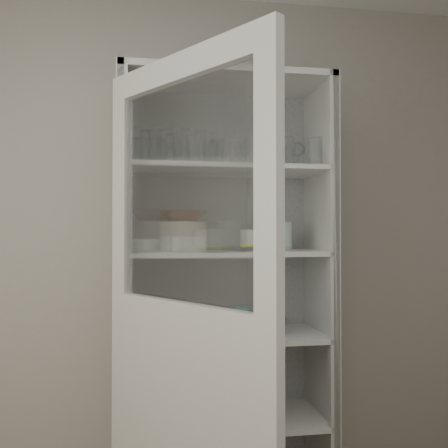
# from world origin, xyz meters

# --- Properties ---
(wall_back) EXTENTS (3.60, 0.02, 2.60)m
(wall_back) POSITION_xyz_m (0.00, 1.50, 1.30)
(wall_back) COLOR #9E9C97
(wall_back) RESTS_ON ground
(pantry_cabinet) EXTENTS (1.00, 0.45, 2.10)m
(pantry_cabinet) POSITION_xyz_m (0.20, 1.34, 0.94)
(pantry_cabinet) COLOR beige
(pantry_cabinet) RESTS_ON floor
(cupboard_door) EXTENTS (0.54, 0.77, 2.00)m
(cupboard_door) POSITION_xyz_m (-0.05, 0.68, 0.87)
(cupboard_door) COLOR beige
(cupboard_door) RESTS_ON floor
(tumbler_0) EXTENTS (0.08, 0.08, 0.13)m
(tumbler_0) POSITION_xyz_m (-0.07, 1.16, 1.73)
(tumbler_0) COLOR silver
(tumbler_0) RESTS_ON shelf_glass
(tumbler_1) EXTENTS (0.10, 0.10, 0.16)m
(tumbler_1) POSITION_xyz_m (-0.02, 1.13, 1.74)
(tumbler_1) COLOR silver
(tumbler_1) RESTS_ON shelf_glass
(tumbler_2) EXTENTS (0.09, 0.09, 0.13)m
(tumbler_2) POSITION_xyz_m (0.04, 1.16, 1.73)
(tumbler_2) COLOR silver
(tumbler_2) RESTS_ON shelf_glass
(tumbler_3) EXTENTS (0.08, 0.08, 0.15)m
(tumbler_3) POSITION_xyz_m (0.12, 1.15, 1.73)
(tumbler_3) COLOR silver
(tumbler_3) RESTS_ON shelf_glass
(tumbler_4) EXTENTS (0.07, 0.07, 0.12)m
(tumbler_4) POSITION_xyz_m (0.25, 1.13, 1.72)
(tumbler_4) COLOR silver
(tumbler_4) RESTS_ON shelf_glass
(tumbler_5) EXTENTS (0.08, 0.08, 0.13)m
(tumbler_5) POSITION_xyz_m (0.48, 1.12, 1.73)
(tumbler_5) COLOR silver
(tumbler_5) RESTS_ON shelf_glass
(tumbler_6) EXTENTS (0.08, 0.08, 0.14)m
(tumbler_6) POSITION_xyz_m (0.61, 1.12, 1.73)
(tumbler_6) COLOR silver
(tumbler_6) RESTS_ON shelf_glass
(tumbler_7) EXTENTS (0.08, 0.08, 0.13)m
(tumbler_7) POSITION_xyz_m (-0.21, 1.27, 1.73)
(tumbler_7) COLOR silver
(tumbler_7) RESTS_ON shelf_glass
(tumbler_8) EXTENTS (0.09, 0.09, 0.13)m
(tumbler_8) POSITION_xyz_m (-0.13, 1.27, 1.73)
(tumbler_8) COLOR silver
(tumbler_8) RESTS_ON shelf_glass
(tumbler_9) EXTENTS (0.09, 0.09, 0.14)m
(tumbler_9) POSITION_xyz_m (0.17, 1.28, 1.73)
(tumbler_9) COLOR silver
(tumbler_9) RESTS_ON shelf_glass
(tumbler_10) EXTENTS (0.08, 0.08, 0.14)m
(tumbler_10) POSITION_xyz_m (0.14, 1.27, 1.73)
(tumbler_10) COLOR silver
(tumbler_10) RESTS_ON shelf_glass
(tumbler_11) EXTENTS (0.08, 0.08, 0.12)m
(tumbler_11) POSITION_xyz_m (0.25, 1.25, 1.72)
(tumbler_11) COLOR silver
(tumbler_11) RESTS_ON shelf_glass
(goblet_0) EXTENTS (0.07, 0.07, 0.16)m
(goblet_0) POSITION_xyz_m (-0.01, 1.39, 1.74)
(goblet_0) COLOR silver
(goblet_0) RESTS_ON shelf_glass
(goblet_1) EXTENTS (0.07, 0.07, 0.17)m
(goblet_1) POSITION_xyz_m (0.17, 1.38, 1.74)
(goblet_1) COLOR silver
(goblet_1) RESTS_ON shelf_glass
(goblet_2) EXTENTS (0.08, 0.08, 0.18)m
(goblet_2) POSITION_xyz_m (0.47, 1.40, 1.75)
(goblet_2) COLOR silver
(goblet_2) RESTS_ON shelf_glass
(goblet_3) EXTENTS (0.08, 0.08, 0.18)m
(goblet_3) POSITION_xyz_m (0.61, 1.39, 1.75)
(goblet_3) COLOR silver
(goblet_3) RESTS_ON shelf_glass
(plate_stack_front) EXTENTS (0.22, 0.22, 0.07)m
(plate_stack_front) POSITION_xyz_m (-0.00, 1.24, 1.30)
(plate_stack_front) COLOR white
(plate_stack_front) RESTS_ON shelf_plates
(plate_stack_back) EXTENTS (0.22, 0.22, 0.06)m
(plate_stack_back) POSITION_xyz_m (-0.19, 1.41, 1.29)
(plate_stack_back) COLOR white
(plate_stack_back) RESTS_ON shelf_plates
(cream_bowl) EXTENTS (0.29, 0.29, 0.07)m
(cream_bowl) POSITION_xyz_m (-0.00, 1.24, 1.37)
(cream_bowl) COLOR beige
(cream_bowl) RESTS_ON plate_stack_front
(terracotta_bowl) EXTENTS (0.26, 0.26, 0.05)m
(terracotta_bowl) POSITION_xyz_m (-0.00, 1.24, 1.42)
(terracotta_bowl) COLOR brown
(terracotta_bowl) RESTS_ON cream_bowl
(glass_platter) EXTENTS (0.40, 0.40, 0.02)m
(glass_platter) POSITION_xyz_m (0.36, 1.28, 1.27)
(glass_platter) COLOR silver
(glass_platter) RESTS_ON shelf_plates
(yellow_trivet) EXTENTS (0.18, 0.18, 0.01)m
(yellow_trivet) POSITION_xyz_m (0.36, 1.28, 1.29)
(yellow_trivet) COLOR #FDFF1D
(yellow_trivet) RESTS_ON glass_platter
(white_ramekin) EXTENTS (0.18, 0.18, 0.07)m
(white_ramekin) POSITION_xyz_m (0.36, 1.28, 1.33)
(white_ramekin) COLOR white
(white_ramekin) RESTS_ON yellow_trivet
(grey_bowl_stack) EXTENTS (0.12, 0.12, 0.14)m
(grey_bowl_stack) POSITION_xyz_m (0.48, 1.27, 1.33)
(grey_bowl_stack) COLOR silver
(grey_bowl_stack) RESTS_ON shelf_plates
(mug_blue) EXTENTS (0.14, 0.14, 0.09)m
(mug_blue) POSITION_xyz_m (0.44, 1.23, 0.91)
(mug_blue) COLOR #2538A2
(mug_blue) RESTS_ON shelf_mugs
(mug_teal) EXTENTS (0.11, 0.11, 0.09)m
(mug_teal) POSITION_xyz_m (0.44, 1.34, 0.91)
(mug_teal) COLOR teal
(mug_teal) RESTS_ON shelf_mugs
(mug_white) EXTENTS (0.13, 0.13, 0.10)m
(mug_white) POSITION_xyz_m (0.41, 1.19, 0.91)
(mug_white) COLOR white
(mug_white) RESTS_ON shelf_mugs
(teal_jar) EXTENTS (0.09, 0.09, 0.11)m
(teal_jar) POSITION_xyz_m (0.29, 1.30, 0.92)
(teal_jar) COLOR teal
(teal_jar) RESTS_ON shelf_mugs
(measuring_cups) EXTENTS (0.10, 0.10, 0.04)m
(measuring_cups) POSITION_xyz_m (-0.01, 1.23, 0.88)
(measuring_cups) COLOR #A4A3B7
(measuring_cups) RESTS_ON shelf_mugs
(white_canister) EXTENTS (0.13, 0.13, 0.14)m
(white_canister) POSITION_xyz_m (-0.08, 1.28, 0.93)
(white_canister) COLOR white
(white_canister) RESTS_ON shelf_mugs
(cream_dish) EXTENTS (0.29, 0.29, 0.08)m
(cream_dish) POSITION_xyz_m (-0.08, 1.26, 0.50)
(cream_dish) COLOR beige
(cream_dish) RESTS_ON shelf_bot
(tin_box) EXTENTS (0.24, 0.19, 0.06)m
(tin_box) POSITION_xyz_m (0.26, 1.26, 0.49)
(tin_box) COLOR gray
(tin_box) RESTS_ON shelf_bot
(tumbler_12) EXTENTS (0.07, 0.07, 0.14)m
(tumbler_12) POSITION_xyz_m (-0.17, 1.12, 1.73)
(tumbler_12) COLOR silver
(tumbler_12) RESTS_ON shelf_glass
(tumbler_13) EXTENTS (0.07, 0.07, 0.15)m
(tumbler_13) POSITION_xyz_m (-0.13, 1.14, 1.74)
(tumbler_13) COLOR silver
(tumbler_13) RESTS_ON shelf_glass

